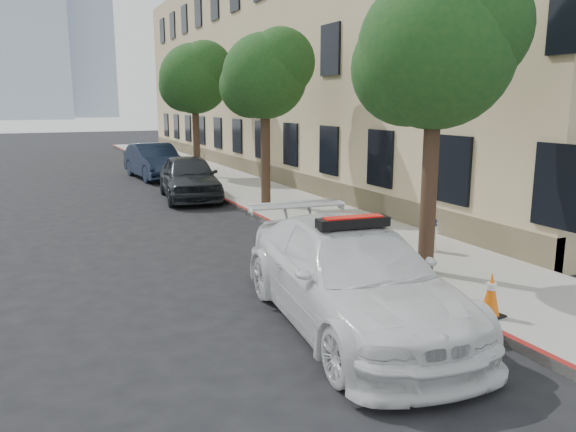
# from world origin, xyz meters

# --- Properties ---
(ground) EXTENTS (120.00, 120.00, 0.00)m
(ground) POSITION_xyz_m (0.00, 0.00, 0.00)
(ground) COLOR black
(ground) RESTS_ON ground
(sidewalk) EXTENTS (3.20, 50.00, 0.15)m
(sidewalk) POSITION_xyz_m (3.60, 10.00, 0.07)
(sidewalk) COLOR gray
(sidewalk) RESTS_ON ground
(curb_strip) EXTENTS (0.12, 50.00, 0.15)m
(curb_strip) POSITION_xyz_m (2.06, 10.00, 0.07)
(curb_strip) COLOR maroon
(curb_strip) RESTS_ON ground
(building) EXTENTS (8.00, 36.00, 10.00)m
(building) POSITION_xyz_m (9.20, 15.00, 5.00)
(building) COLOR tan
(building) RESTS_ON ground
(tower_right) EXTENTS (14.00, 14.00, 44.00)m
(tower_right) POSITION_xyz_m (9.00, 135.00, 22.00)
(tower_right) COLOR #9EA8B7
(tower_right) RESTS_ON ground
(tree_near) EXTENTS (2.92, 2.82, 5.62)m
(tree_near) POSITION_xyz_m (2.93, -2.01, 4.27)
(tree_near) COLOR black
(tree_near) RESTS_ON sidewalk
(tree_mid) EXTENTS (2.77, 2.64, 5.43)m
(tree_mid) POSITION_xyz_m (2.93, 5.99, 4.16)
(tree_mid) COLOR black
(tree_mid) RESTS_ON sidewalk
(tree_far) EXTENTS (3.10, 3.00, 5.81)m
(tree_far) POSITION_xyz_m (2.93, 13.99, 4.39)
(tree_far) COLOR black
(tree_far) RESTS_ON sidewalk
(police_car) EXTENTS (2.72, 5.53, 1.70)m
(police_car) POSITION_xyz_m (0.43, -3.36, 0.78)
(police_car) COLOR white
(police_car) RESTS_ON ground
(parked_car_mid) EXTENTS (2.38, 4.76, 1.56)m
(parked_car_mid) POSITION_xyz_m (1.20, 8.95, 0.78)
(parked_car_mid) COLOR black
(parked_car_mid) RESTS_ON ground
(parked_car_far) EXTENTS (2.03, 4.84, 1.56)m
(parked_car_far) POSITION_xyz_m (1.20, 14.94, 0.78)
(parked_car_far) COLOR black
(parked_car_far) RESTS_ON ground
(fire_hydrant) EXTENTS (0.32, 0.29, 0.75)m
(fire_hydrant) POSITION_xyz_m (4.01, -0.78, 0.51)
(fire_hydrant) COLOR white
(fire_hydrant) RESTS_ON sidewalk
(traffic_cone) EXTENTS (0.41, 0.41, 0.70)m
(traffic_cone) POSITION_xyz_m (2.35, -4.25, 0.49)
(traffic_cone) COLOR black
(traffic_cone) RESTS_ON sidewalk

